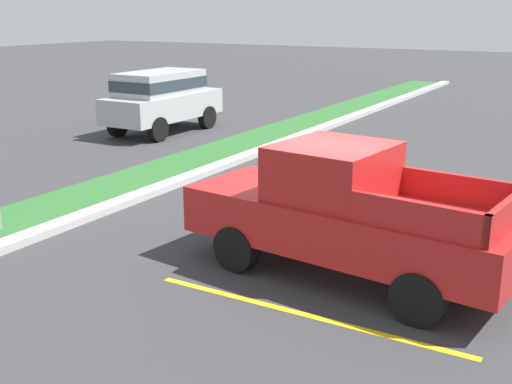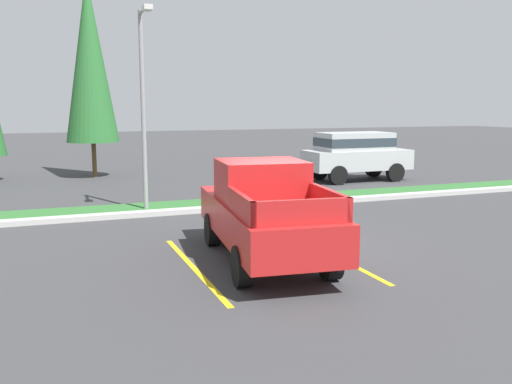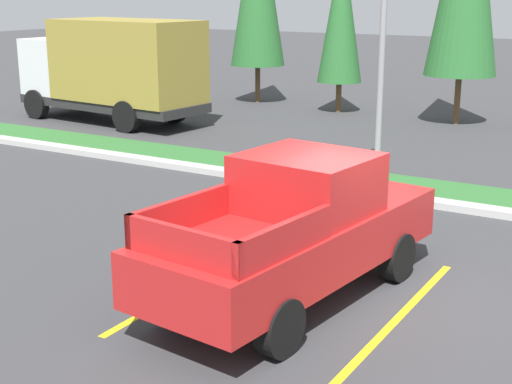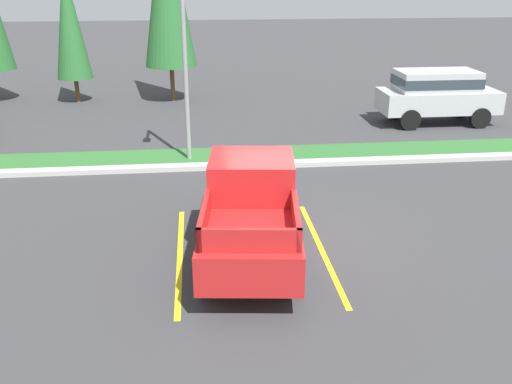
{
  "view_description": "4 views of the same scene",
  "coord_description": "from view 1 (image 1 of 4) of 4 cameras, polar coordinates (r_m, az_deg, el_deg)",
  "views": [
    {
      "loc": [
        -9.61,
        -4.14,
        4.08
      ],
      "look_at": [
        0.07,
        1.49,
        0.87
      ],
      "focal_mm": 44.64,
      "sensor_mm": 36.0,
      "label": 1
    },
    {
      "loc": [
        -5.0,
        -11.19,
        3.25
      ],
      "look_at": [
        -0.12,
        1.57,
        1.1
      ],
      "focal_mm": 38.73,
      "sensor_mm": 36.0,
      "label": 2
    },
    {
      "loc": [
        3.9,
        -9.56,
        4.37
      ],
      "look_at": [
        -1.46,
        -0.6,
        1.5
      ],
      "focal_mm": 52.04,
      "sensor_mm": 36.0,
      "label": 3
    },
    {
      "loc": [
        -1.82,
        -11.48,
        5.75
      ],
      "look_at": [
        -0.66,
        -0.47,
        1.35
      ],
      "focal_mm": 39.37,
      "sensor_mm": 36.0,
      "label": 4
    }
  ],
  "objects": [
    {
      "name": "parking_line_far",
      "position": [
        11.68,
        10.98,
        -4.74
      ],
      "size": [
        0.12,
        4.8,
        0.01
      ],
      "primitive_type": "cube",
      "color": "yellow",
      "rests_on": "ground"
    },
    {
      "name": "curb_strip",
      "position": [
        13.85,
        -12.82,
        -1.23
      ],
      "size": [
        56.0,
        0.4,
        0.15
      ],
      "primitive_type": "cube",
      "color": "#B2B2AD",
      "rests_on": "ground"
    },
    {
      "name": "parking_line_near",
      "position": [
        9.04,
        4.26,
        -10.86
      ],
      "size": [
        0.12,
        4.8,
        0.01
      ],
      "primitive_type": "cube",
      "color": "yellow",
      "rests_on": "ground"
    },
    {
      "name": "grass_median",
      "position": [
        14.61,
        -15.99,
        -0.74
      ],
      "size": [
        56.0,
        1.8,
        0.06
      ],
      "primitive_type": "cube",
      "color": "#2D662D",
      "rests_on": "ground"
    },
    {
      "name": "pickup_truck_main",
      "position": [
        9.99,
        8.05,
        -1.89
      ],
      "size": [
        2.48,
        5.41,
        2.1
      ],
      "color": "black",
      "rests_on": "ground"
    },
    {
      "name": "ground_plane",
      "position": [
        11.23,
        6.42,
        -5.42
      ],
      "size": [
        120.0,
        120.0,
        0.0
      ],
      "primitive_type": "plane",
      "color": "#38383A"
    },
    {
      "name": "suv_distant",
      "position": [
        22.16,
        -8.44,
        8.44
      ],
      "size": [
        4.6,
        1.97,
        2.1
      ],
      "color": "black",
      "rests_on": "ground"
    }
  ]
}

